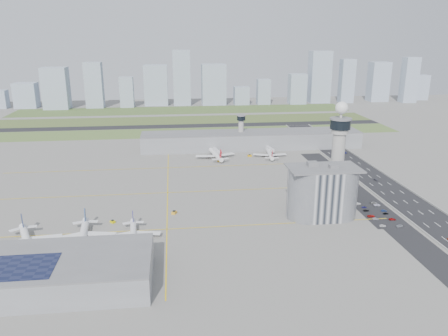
{
  "coord_description": "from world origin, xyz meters",
  "views": [
    {
      "loc": [
        -34.3,
        -256.87,
        104.4
      ],
      "look_at": [
        0.0,
        35.0,
        15.0
      ],
      "focal_mm": 35.0,
      "sensor_mm": 36.0,
      "label": 1
    }
  ],
  "objects": [
    {
      "name": "parking_lot",
      "position": [
        88.0,
        -22.0,
        0.05
      ],
      "size": [
        20.0,
        44.0,
        0.1
      ],
      "primitive_type": "cube",
      "color": "black",
      "rests_on": "ground"
    },
    {
      "name": "taxiway_line_v",
      "position": [
        -40.0,
        30.0,
        0.01
      ],
      "size": [
        0.6,
        260.0,
        0.01
      ],
      "primitive_type": "cube",
      "color": "yellow",
      "rests_on": "ground"
    },
    {
      "name": "airplane_near_b",
      "position": [
        -83.81,
        -40.0,
        5.69
      ],
      "size": [
        38.4,
        43.87,
        11.38
      ],
      "primitive_type": null,
      "rotation": [
        0.0,
        0.0,
        -1.47
      ],
      "color": "white",
      "rests_on": "ground"
    },
    {
      "name": "car_hw_1",
      "position": [
        115.27,
        38.06,
        0.65
      ],
      "size": [
        1.8,
        4.09,
        1.31
      ],
      "primitive_type": "imported",
      "rotation": [
        0.0,
        0.0,
        0.11
      ],
      "color": "black",
      "rests_on": "ground"
    },
    {
      "name": "skyline_bldg_10",
      "position": [
        73.27,
        423.68,
        13.87
      ],
      "size": [
        23.01,
        18.41,
        27.75
      ],
      "primitive_type": "cube",
      "color": "#9EADC1",
      "rests_on": "ground"
    },
    {
      "name": "runway",
      "position": [
        -20.0,
        262.0,
        0.06
      ],
      "size": [
        480.0,
        22.0,
        0.1
      ],
      "primitive_type": "cube",
      "color": "black",
      "rests_on": "ground"
    },
    {
      "name": "skyline_bldg_7",
      "position": [
        -59.44,
        436.89,
        30.61
      ],
      "size": [
        35.76,
        28.61,
        61.22
      ],
      "primitive_type": "cube",
      "color": "#9EADC1",
      "rests_on": "ground"
    },
    {
      "name": "car_lot_0",
      "position": [
        82.2,
        -40.78,
        0.64
      ],
      "size": [
        3.87,
        1.8,
        1.28
      ],
      "primitive_type": "imported",
      "rotation": [
        0.0,
        0.0,
        1.49
      ],
      "color": "white",
      "rests_on": "ground"
    },
    {
      "name": "tug_2",
      "position": [
        -71.44,
        -17.27,
        0.86
      ],
      "size": [
        3.5,
        3.55,
        1.72
      ],
      "primitive_type": null,
      "rotation": [
        0.0,
        0.0,
        -2.39
      ],
      "color": "#D4C503",
      "rests_on": "ground"
    },
    {
      "name": "jet_bridge_far_0",
      "position": [
        2.0,
        132.0,
        2.85
      ],
      "size": [
        5.39,
        14.31,
        5.7
      ],
      "primitive_type": null,
      "rotation": [
        0.0,
        0.0,
        -1.4
      ],
      "color": "silver",
      "rests_on": "ground"
    },
    {
      "name": "highway",
      "position": [
        115.0,
        0.0,
        0.05
      ],
      "size": [
        28.0,
        500.0,
        0.1
      ],
      "primitive_type": "cube",
      "color": "black",
      "rests_on": "ground"
    },
    {
      "name": "tug_4",
      "position": [
        4.0,
        103.29,
        0.96
      ],
      "size": [
        3.5,
        2.59,
        1.91
      ],
      "primitive_type": null,
      "rotation": [
        0.0,
        0.0,
        -1.67
      ],
      "color": "yellow",
      "rests_on": "ground"
    },
    {
      "name": "car_lot_1",
      "position": [
        82.59,
        -30.96,
        0.6
      ],
      "size": [
        3.74,
        1.69,
        1.19
      ],
      "primitive_type": "imported",
      "rotation": [
        0.0,
        0.0,
        1.45
      ],
      "color": "slate",
      "rests_on": "ground"
    },
    {
      "name": "grass_strip_1",
      "position": [
        -20.0,
        300.0,
        0.04
      ],
      "size": [
        480.0,
        60.0,
        0.08
      ],
      "primitive_type": "cube",
      "color": "#46592A",
      "rests_on": "ground"
    },
    {
      "name": "tug_0",
      "position": [
        -78.86,
        -37.4,
        1.05
      ],
      "size": [
        4.16,
        4.38,
        2.1
      ],
      "primitive_type": null,
      "rotation": [
        0.0,
        0.0,
        -2.5
      ],
      "color": "yellow",
      "rests_on": "ground"
    },
    {
      "name": "skyline_bldg_3",
      "position": [
        -252.58,
        431.35,
        18.47
      ],
      "size": [
        32.3,
        25.84,
        36.93
      ],
      "primitive_type": "cube",
      "color": "#9EADC1",
      "rests_on": "ground"
    },
    {
      "name": "airplane_near_a",
      "position": [
        -111.09,
        -43.56,
        5.77
      ],
      "size": [
        48.19,
        51.53,
        11.55
      ],
      "primitive_type": null,
      "rotation": [
        0.0,
        0.0,
        -1.18
      ],
      "color": "white",
      "rests_on": "ground"
    },
    {
      "name": "airplane_near_c",
      "position": [
        -57.6,
        -40.34,
        4.88
      ],
      "size": [
        32.43,
        37.19,
        9.75
      ],
      "primitive_type": null,
      "rotation": [
        0.0,
        0.0,
        -1.49
      ],
      "color": "white",
      "rests_on": "ground"
    },
    {
      "name": "skyline_bldg_4",
      "position": [
        -204.47,
        415.19,
        30.18
      ],
      "size": [
        35.81,
        28.65,
        60.36
      ],
      "primitive_type": "cube",
      "color": "#9EADC1",
      "rests_on": "ground"
    },
    {
      "name": "admin_building",
      "position": [
        51.99,
        -22.0,
        15.3
      ],
      "size": [
        42.0,
        24.0,
        33.5
      ],
      "color": "#B2B2B7",
      "rests_on": "ground"
    },
    {
      "name": "skyline_bldg_11",
      "position": [
        108.28,
        423.34,
        19.48
      ],
      "size": [
        20.22,
        16.18,
        38.97
      ],
      "primitive_type": "cube",
      "color": "#9EADC1",
      "rests_on": "ground"
    },
    {
      "name": "skyline_bldg_15",
      "position": [
        302.83,
        435.54,
        31.7
      ],
      "size": [
        30.25,
        24.2,
        63.4
      ],
      "primitive_type": "cube",
      "color": "#9EADC1",
      "rests_on": "ground"
    },
    {
      "name": "barrier_right",
      "position": [
        129.0,
        0.0,
        0.6
      ],
      "size": [
        0.6,
        500.0,
        1.2
      ],
      "primitive_type": "cube",
      "color": "#9E9E99",
      "rests_on": "ground"
    },
    {
      "name": "car_lot_8",
      "position": [
        92.41,
        -23.87,
        0.57
      ],
      "size": [
        3.44,
        1.64,
        1.13
      ],
      "primitive_type": "imported",
      "rotation": [
        0.0,
        0.0,
        1.66
      ],
      "color": "black",
      "rests_on": "ground"
    },
    {
      "name": "car_lot_9",
      "position": [
        93.33,
        -19.73,
        0.58
      ],
      "size": [
        3.58,
        1.47,
        1.15
      ],
      "primitive_type": "imported",
      "rotation": [
        0.0,
        0.0,
        1.5
      ],
      "color": "#14234E",
      "rests_on": "ground"
    },
    {
      "name": "taxiway_line_h_0",
      "position": [
        -40.0,
        -30.0,
        0.01
      ],
      "size": [
        260.0,
        0.6,
        0.01
      ],
      "primitive_type": "cube",
      "color": "yellow",
      "rests_on": "ground"
    },
    {
      "name": "terminal_pier",
      "position": [
        40.0,
        148.0,
        7.9
      ],
      "size": [
        210.0,
        32.0,
        15.8
      ],
      "color": "gray",
      "rests_on": "ground"
    },
    {
      "name": "secondary_tower",
      "position": [
        30.0,
        150.0,
        18.8
      ],
      "size": [
        8.6,
        8.6,
        31.9
      ],
      "color": "#ADAAA5",
      "rests_on": "ground"
    },
    {
      "name": "tug_1",
      "position": [
        -58.09,
        -31.91,
        0.87
      ],
      "size": [
        3.01,
        2.09,
        1.74
      ],
      "primitive_type": null,
      "rotation": [
        0.0,
        0.0,
        1.56
      ],
      "color": "gold",
      "rests_on": "ground"
    },
    {
      "name": "tug_3",
      "position": [
        -35.76,
        -8.04,
        1.02
      ],
      "size": [
        3.64,
        4.19,
        2.04
      ],
      "primitive_type": null,
      "rotation": [
        0.0,
        0.0,
        -0.42
      ],
      "color": "gold",
      "rests_on": "ground"
    },
    {
      "name": "barrier_left",
      "position": [
        101.0,
        0.0,
        0.6
      ],
      "size": [
        0.6,
        500.0,
        1.2
      ],
      "primitive_type": "cube",
      "color": "#9E9E99",
      "rests_on": "ground"
    },
    {
      "name": "car_lot_5",
      "position": [
        82.06,
        -6.56,
        0.63
      ],
      "size": [
        4.02,
        1.96,
        1.27
      ],
      "primitive_type": "imported",
      "rotation": [
        0.0,
        0.0,
        1.74
      ],
      "color": "silver",
      "rests_on": "ground"
    },
    {
      "name": "taxiway_line_h_2",
      "position": [
        -40.0,
        90.0,
        0.01
      ],
      "size": [
        260.0,
        0.6,
        0.01
      ],
      "primitive_type": "cube",
      "color": "yellow",
      "rests_on": "ground"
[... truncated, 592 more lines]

